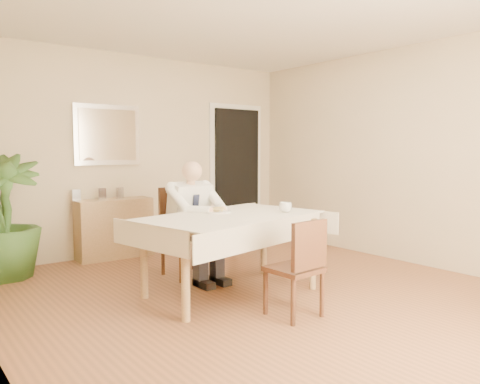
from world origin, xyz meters
TOP-DOWN VIEW (x-y plane):
  - room at (0.00, 0.00)m, footprint 5.00×5.02m
  - doorway at (1.55, 2.46)m, footprint 0.96×0.07m
  - mirror at (-0.49, 2.47)m, footprint 0.86×0.04m
  - dining_table at (-0.20, 0.23)m, footprint 1.91×1.34m
  - chair_far at (-0.20, 1.11)m, footprint 0.46×0.46m
  - chair_near at (-0.14, -0.64)m, footprint 0.40×0.41m
  - seated_man at (-0.20, 0.82)m, footprint 0.48×0.72m
  - plate at (-0.20, 0.44)m, footprint 0.26×0.26m
  - food at (-0.20, 0.44)m, footprint 0.14×0.14m
  - knife at (-0.16, 0.38)m, footprint 0.01×0.13m
  - fork at (-0.24, 0.38)m, footprint 0.01×0.13m
  - coffee_mug at (0.34, 0.06)m, footprint 0.16×0.16m
  - sideboard at (-0.49, 2.32)m, footprint 0.94×0.33m
  - photo_frame_left at (-0.94, 2.37)m, footprint 0.10×0.02m
  - photo_frame_center at (-0.62, 2.38)m, footprint 0.10×0.02m
  - photo_frame_right at (-0.39, 2.35)m, footprint 0.10×0.02m
  - potted_palm at (-1.79, 2.11)m, footprint 0.91×0.91m

SIDE VIEW (x-z plane):
  - sideboard at x=-0.49m, z-range 0.00..0.75m
  - chair_near at x=-0.14m, z-range 0.05..0.85m
  - chair_far at x=-0.20m, z-range 0.06..1.02m
  - potted_palm at x=-1.79m, z-range 0.00..1.32m
  - dining_table at x=-0.20m, z-range 0.29..1.04m
  - seated_man at x=-0.20m, z-range 0.07..1.31m
  - plate at x=-0.20m, z-range 0.75..0.77m
  - knife at x=-0.16m, z-range 0.77..0.78m
  - fork at x=-0.24m, z-range 0.77..0.78m
  - food at x=-0.20m, z-range 0.76..0.81m
  - coffee_mug at x=0.34m, z-range 0.75..0.85m
  - photo_frame_left at x=-0.94m, z-range 0.75..0.89m
  - photo_frame_center at x=-0.62m, z-range 0.75..0.89m
  - photo_frame_right at x=-0.39m, z-range 0.75..0.89m
  - doorway at x=1.55m, z-range -0.05..2.05m
  - room at x=0.00m, z-range 0.00..2.60m
  - mirror at x=-0.49m, z-range 1.17..1.93m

